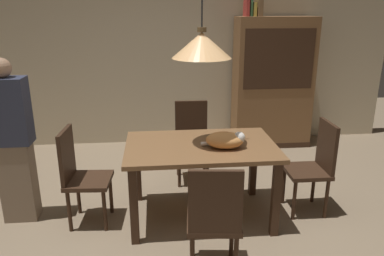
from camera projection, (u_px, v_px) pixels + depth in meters
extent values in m
plane|color=#847056|center=(194.00, 238.00, 3.36)|extent=(10.00, 10.00, 0.00)
cube|color=beige|center=(175.00, 45.00, 5.42)|extent=(6.40, 0.10, 2.90)
cube|color=brown|center=(201.00, 147.00, 3.50)|extent=(1.40, 0.90, 0.04)
cube|color=#382316|center=(134.00, 207.00, 3.19)|extent=(0.07, 0.07, 0.71)
cube|color=#382316|center=(276.00, 199.00, 3.31)|extent=(0.07, 0.07, 0.71)
cube|color=#382316|center=(137.00, 169.00, 3.93)|extent=(0.07, 0.07, 0.71)
cube|color=#382316|center=(253.00, 164.00, 4.05)|extent=(0.07, 0.07, 0.71)
cube|color=#382316|center=(89.00, 181.00, 3.50)|extent=(0.43, 0.43, 0.04)
cube|color=#322014|center=(67.00, 155.00, 3.41)|extent=(0.06, 0.38, 0.48)
cylinder|color=#382316|center=(105.00, 211.00, 3.42)|extent=(0.04, 0.04, 0.41)
cylinder|color=#382316|center=(111.00, 194.00, 3.72)|extent=(0.04, 0.04, 0.41)
cylinder|color=#382316|center=(69.00, 211.00, 3.41)|extent=(0.04, 0.04, 0.41)
cylinder|color=#382316|center=(78.00, 194.00, 3.71)|extent=(0.04, 0.04, 0.41)
cube|color=#382316|center=(192.00, 146.00, 4.35)|extent=(0.41, 0.41, 0.04)
cube|color=#322014|center=(191.00, 120.00, 4.44)|extent=(0.38, 0.05, 0.48)
cylinder|color=#382316|center=(179.00, 170.00, 4.26)|extent=(0.04, 0.04, 0.41)
cylinder|color=#382316|center=(207.00, 169.00, 4.28)|extent=(0.04, 0.04, 0.41)
cylinder|color=#382316|center=(178.00, 159.00, 4.56)|extent=(0.04, 0.04, 0.41)
cylinder|color=#382316|center=(204.00, 159.00, 4.59)|extent=(0.04, 0.04, 0.41)
cube|color=#382316|center=(306.00, 171.00, 3.70)|extent=(0.41, 0.41, 0.04)
cube|color=#322014|center=(327.00, 146.00, 3.63)|extent=(0.04, 0.38, 0.48)
cylinder|color=#382316|center=(284.00, 185.00, 3.90)|extent=(0.04, 0.04, 0.41)
cylinder|color=#382316|center=(294.00, 200.00, 3.60)|extent=(0.04, 0.04, 0.41)
cylinder|color=#382316|center=(313.00, 184.00, 3.93)|extent=(0.04, 0.04, 0.41)
cylinder|color=#382316|center=(326.00, 199.00, 3.63)|extent=(0.04, 0.04, 0.41)
cube|color=#382316|center=(214.00, 221.00, 2.84)|extent=(0.44, 0.44, 0.04)
cube|color=#322014|center=(215.00, 202.00, 2.59)|extent=(0.38, 0.08, 0.48)
cylinder|color=#382316|center=(232.00, 234.00, 3.06)|extent=(0.04, 0.04, 0.41)
cylinder|color=#382316|center=(193.00, 234.00, 3.06)|extent=(0.04, 0.04, 0.41)
ellipsoid|color=#E59951|center=(225.00, 140.00, 3.39)|extent=(0.38, 0.28, 0.15)
sphere|color=white|center=(239.00, 138.00, 3.38)|extent=(0.11, 0.11, 0.11)
cylinder|color=white|center=(211.00, 143.00, 3.45)|extent=(0.18, 0.04, 0.04)
cone|color=#E0A86B|center=(202.00, 45.00, 3.22)|extent=(0.52, 0.52, 0.22)
cylinder|color=#513D23|center=(202.00, 30.00, 3.18)|extent=(0.08, 0.08, 0.04)
cube|color=brown|center=(272.00, 83.00, 5.40)|extent=(1.10, 0.44, 1.85)
cube|color=#382316|center=(279.00, 59.00, 5.08)|extent=(0.97, 0.01, 0.81)
cube|color=#382316|center=(269.00, 141.00, 5.68)|extent=(1.12, 0.45, 0.08)
cube|color=#B73833|center=(247.00, 5.00, 5.03)|extent=(0.04, 0.22, 0.28)
cube|color=#427A4C|center=(250.00, 6.00, 5.04)|extent=(0.03, 0.20, 0.26)
cube|color=gold|center=(254.00, 9.00, 5.06)|extent=(0.04, 0.20, 0.18)
cube|color=brown|center=(259.00, 8.00, 5.06)|extent=(0.06, 0.24, 0.22)
cube|color=#84705B|center=(19.00, 182.00, 3.57)|extent=(0.30, 0.20, 0.77)
cube|color=#2D3347|center=(8.00, 111.00, 3.36)|extent=(0.36, 0.22, 0.61)
sphere|color=#A37A5B|center=(1.00, 68.00, 3.24)|extent=(0.18, 0.18, 0.18)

